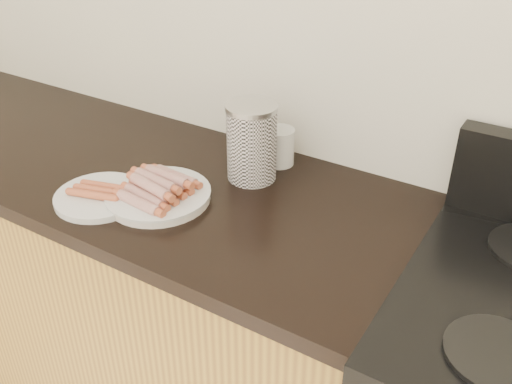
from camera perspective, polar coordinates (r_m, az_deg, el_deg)
The scene contains 10 objects.
wall_back at distance 1.46m, azimuth 6.03°, elevation 17.62°, with size 4.00×0.04×2.60m, color silver.
cabinet_base at distance 2.04m, azimuth -17.61°, elevation -6.93°, with size 2.20×0.59×0.86m, color #A6802D.
counter_slab at distance 1.81m, azimuth -19.86°, elevation 4.40°, with size 2.20×0.62×0.04m, color black.
burner_near_left at distance 1.07m, azimuth 23.04°, elevation -14.67°, with size 0.18×0.18×0.01m, color black.
main_plate at distance 1.41m, azimuth -9.73°, elevation -0.46°, with size 0.25×0.25×0.02m, color silver.
side_plate at distance 1.45m, azimuth -15.31°, elevation -0.45°, with size 0.22×0.22×0.02m, color white.
hotdog_pile at distance 1.40m, azimuth -9.84°, elevation 0.57°, with size 0.13×0.19×0.05m.
plain_sausages at distance 1.44m, azimuth -15.41°, elevation 0.14°, with size 0.12×0.10×0.02m.
canister at distance 1.45m, azimuth -0.43°, elevation 5.02°, with size 0.13×0.13×0.20m.
mug at distance 1.54m, azimuth 2.35°, elevation 4.56°, with size 0.08×0.08×0.10m, color silver.
Camera 1 is at (0.62, 0.72, 1.64)m, focal length 40.00 mm.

